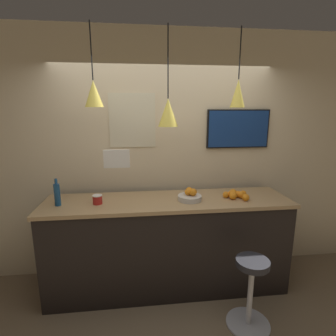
{
  "coord_description": "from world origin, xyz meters",
  "views": [
    {
      "loc": [
        -0.32,
        -2.04,
        2.01
      ],
      "look_at": [
        0.0,
        0.63,
        1.41
      ],
      "focal_mm": 28.0,
      "sensor_mm": 36.0,
      "label": 1
    }
  ],
  "objects": [
    {
      "name": "mounted_tv",
      "position": [
        0.9,
        1.02,
        1.78
      ],
      "size": [
        0.76,
        0.04,
        0.46
      ],
      "color": "black"
    },
    {
      "name": "spread_jar",
      "position": [
        -0.74,
        0.58,
        1.1
      ],
      "size": [
        0.1,
        0.1,
        0.1
      ],
      "color": "red",
      "rests_on": "service_counter"
    },
    {
      "name": "wall_poster",
      "position": [
        -0.37,
        1.03,
        1.88
      ],
      "size": [
        0.53,
        0.01,
        0.61
      ],
      "color": "beige"
    },
    {
      "name": "back_wall",
      "position": [
        0.0,
        1.07,
        1.45
      ],
      "size": [
        8.0,
        0.06,
        2.9
      ],
      "color": "beige",
      "rests_on": "ground_plane"
    },
    {
      "name": "hanging_menu_board",
      "position": [
        -0.51,
        0.38,
        1.56
      ],
      "size": [
        0.24,
        0.01,
        0.17
      ],
      "color": "white"
    },
    {
      "name": "pendant_lamp_left",
      "position": [
        -0.72,
        0.62,
        2.16
      ],
      "size": [
        0.18,
        0.18,
        0.77
      ],
      "color": "black"
    },
    {
      "name": "pendant_lamp_right",
      "position": [
        0.72,
        0.62,
        2.17
      ],
      "size": [
        0.15,
        0.15,
        0.77
      ],
      "color": "black"
    },
    {
      "name": "pendant_lamp_middle",
      "position": [
        0.0,
        0.62,
        1.98
      ],
      "size": [
        0.2,
        0.2,
        0.96
      ],
      "color": "black"
    },
    {
      "name": "fruit_bowl",
      "position": [
        0.23,
        0.59,
        1.11
      ],
      "size": [
        0.25,
        0.25,
        0.14
      ],
      "color": "beige",
      "rests_on": "service_counter"
    },
    {
      "name": "juice_bottle",
      "position": [
        -1.13,
        0.58,
        1.18
      ],
      "size": [
        0.06,
        0.06,
        0.28
      ],
      "color": "navy",
      "rests_on": "service_counter"
    },
    {
      "name": "ground_plane",
      "position": [
        0.0,
        0.0,
        0.0
      ],
      "size": [
        14.0,
        14.0,
        0.0
      ],
      "primitive_type": "plane",
      "color": "#756047"
    },
    {
      "name": "bar_stool",
      "position": [
        0.69,
        -0.03,
        0.41
      ],
      "size": [
        0.41,
        0.41,
        0.68
      ],
      "color": "#B7B7BC",
      "rests_on": "ground_plane"
    },
    {
      "name": "orange_pile",
      "position": [
        0.75,
        0.59,
        1.1
      ],
      "size": [
        0.28,
        0.23,
        0.09
      ],
      "color": "orange",
      "rests_on": "service_counter"
    },
    {
      "name": "service_counter",
      "position": [
        0.0,
        0.63,
        0.53
      ],
      "size": [
        2.65,
        0.66,
        1.06
      ],
      "color": "black",
      "rests_on": "ground_plane"
    }
  ]
}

